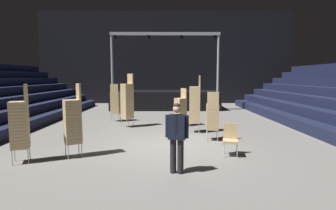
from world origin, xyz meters
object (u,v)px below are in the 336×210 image
Objects in this scene: loose_chair_near_man at (230,138)px; chair_stack_mid_centre at (115,103)px; chair_stack_front_left at (181,107)px; man_with_tie at (177,134)px; chair_stack_mid_left at (20,124)px; stage_riser at (165,99)px; chair_stack_rear_left at (127,101)px; chair_stack_front_right at (73,121)px; chair_stack_mid_right at (212,116)px; chair_stack_rear_right at (195,104)px.

chair_stack_mid_centre is at bearing -42.17° from loose_chair_near_man.
chair_stack_mid_centre is (-3.34, 1.40, 0.08)m from chair_stack_front_left.
man_with_tie is 8.18m from chair_stack_mid_centre.
chair_stack_mid_left is (-4.62, -5.41, 0.17)m from chair_stack_front_left.
man_with_tie is at bearing 53.13° from loose_chair_near_man.
chair_stack_mid_left reaches higher than loose_chair_near_man.
stage_riser is 3.11× the size of chair_stack_rear_left.
chair_stack_mid_right is (4.40, 1.99, -0.17)m from chair_stack_front_right.
chair_stack_mid_right is (1.01, -2.87, 0.00)m from chair_stack_front_left.
chair_stack_front_right is 6.26m from chair_stack_mid_centre.
man_with_tie is at bearing -64.46° from chair_stack_mid_centre.
chair_stack_front_left is at bearing 115.87° from chair_stack_mid_right.
chair_stack_mid_right is at bearing -100.70° from man_with_tie.
stage_riser is at bearing 70.55° from chair_stack_mid_centre.
loose_chair_near_man is (4.61, 0.10, -0.53)m from chair_stack_front_right.
stage_riser is at bearing -37.56° from chair_stack_mid_left.
chair_stack_rear_right is at bearing -79.62° from chair_stack_front_right.
chair_stack_mid_left is at bearing 114.79° from chair_stack_rear_left.
chair_stack_front_left is at bearing -128.67° from chair_stack_rear_left.
stage_riser is 4.28× the size of chair_stack_front_left.
chair_stack_mid_centre is 0.79× the size of chair_stack_rear_left.
chair_stack_rear_left is (0.85, -1.59, 0.25)m from chair_stack_mid_centre.
chair_stack_rear_left reaches higher than chair_stack_rear_right.
loose_chair_near_man is at bearing -77.01° from chair_stack_mid_right.
chair_stack_mid_right is at bearing -39.81° from chair_stack_mid_centre.
chair_stack_front_right and chair_stack_mid_left have the same top height.
chair_stack_mid_right is at bearing -72.22° from loose_chair_near_man.
chair_stack_mid_right is 4.42m from chair_stack_rear_left.
chair_stack_mid_left is 1.19× the size of chair_stack_mid_right.
chair_stack_rear_right reaches higher than loose_chair_near_man.
loose_chair_near_man is (5.85, 0.65, -0.53)m from chair_stack_mid_left.
man_with_tie is 2.26m from loose_chair_near_man.
chair_stack_rear_left is at bearing 72.33° from chair_stack_rear_right.
chair_stack_mid_centre is (-4.35, 4.27, 0.08)m from chair_stack_mid_right.
chair_stack_mid_centre is 2.08× the size of loose_chair_near_man.
chair_stack_rear_right reaches higher than chair_stack_mid_right.
chair_stack_mid_right is 1.54m from chair_stack_rear_right.
man_with_tie is 0.87× the size of chair_stack_mid_centre.
chair_stack_mid_centre is (-2.92, 7.64, 0.02)m from man_with_tie.
chair_stack_rear_left is (-3.50, 2.68, 0.34)m from chair_stack_mid_right.
chair_stack_mid_right is (1.43, 3.37, -0.06)m from man_with_tie.
chair_stack_rear_right is (1.27, -8.63, 0.49)m from stage_riser.
chair_stack_rear_left reaches higher than chair_stack_mid_left.
chair_stack_mid_left is at bearing 1.16° from man_with_tie.
chair_stack_mid_right is 0.73× the size of chair_stack_rear_left.
chair_stack_mid_centre is at bearing -14.76° from chair_stack_rear_left.
chair_stack_mid_centre is 0.82× the size of chair_stack_rear_right.
stage_riser is at bearing 106.42° from chair_stack_mid_right.
man_with_tie is 3.66m from chair_stack_mid_right.
chair_stack_front_right reaches higher than chair_stack_mid_right.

